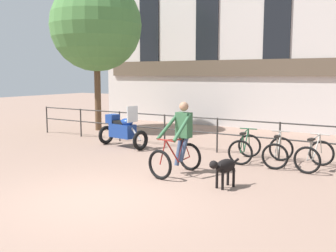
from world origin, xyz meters
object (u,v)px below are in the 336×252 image
at_px(parked_motorcycle, 122,130).
at_px(parked_bicycle_mid_left, 278,152).
at_px(parked_bicycle_near_lamp, 245,148).
at_px(parked_bicycle_mid_right, 315,155).
at_px(dog, 224,167).
at_px(cyclist_with_bike, 179,142).

relative_size(parked_motorcycle, parked_bicycle_mid_left, 1.54).
distance_m(parked_bicycle_near_lamp, parked_bicycle_mid_right, 1.80).
distance_m(parked_motorcycle, parked_bicycle_near_lamp, 4.13).
relative_size(dog, parked_bicycle_mid_right, 0.75).
height_order(dog, parked_motorcycle, parked_motorcycle).
bearing_deg(parked_bicycle_mid_left, dog, 74.32).
height_order(parked_motorcycle, parked_bicycle_mid_right, parked_motorcycle).
xyz_separation_m(dog, parked_bicycle_near_lamp, (-0.57, 2.64, -0.09)).
bearing_deg(parked_motorcycle, parked_bicycle_mid_right, -79.39).
distance_m(cyclist_with_bike, dog, 1.52).
bearing_deg(parked_motorcycle, dog, -108.79).
relative_size(cyclist_with_bike, dog, 1.92).
distance_m(dog, parked_bicycle_mid_left, 2.66).
distance_m(parked_motorcycle, parked_bicycle_mid_left, 5.03).
relative_size(cyclist_with_bike, parked_motorcycle, 0.92).
bearing_deg(parked_bicycle_mid_left, parked_bicycle_near_lamp, -8.43).
distance_m(dog, parked_motorcycle, 5.30).
bearing_deg(cyclist_with_bike, parked_bicycle_mid_left, 58.80).
distance_m(cyclist_with_bike, parked_bicycle_mid_right, 3.39).
height_order(dog, parked_bicycle_mid_right, parked_bicycle_mid_right).
distance_m(cyclist_with_bike, parked_bicycle_mid_left, 2.76).
bearing_deg(parked_bicycle_mid_left, cyclist_with_bike, 42.40).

